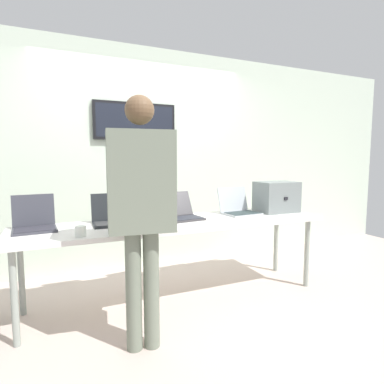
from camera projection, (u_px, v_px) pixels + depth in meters
ground at (179, 301)px, 3.01m from camera, size 8.00×8.00×0.04m
back_wall at (145, 158)px, 3.90m from camera, size 8.00×0.11×2.68m
workbench at (178, 226)px, 2.94m from camera, size 2.88×0.70×0.76m
equipment_box at (276, 197)px, 3.44m from camera, size 0.43×0.32×0.33m
laptop_station_0 at (34, 222)px, 2.57m from camera, size 0.35×0.35×0.28m
laptop_station_1 at (114, 217)px, 2.81m from camera, size 0.38×0.30×0.27m
laptop_station_2 at (182, 213)px, 3.06m from camera, size 0.36×0.41×0.25m
laptop_station_3 at (238, 208)px, 3.32m from camera, size 0.39×0.37×0.27m
person at (141, 199)px, 2.13m from camera, size 0.49×0.63×1.75m
coffee_mug at (81, 231)px, 2.35m from camera, size 0.08×0.08×0.08m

